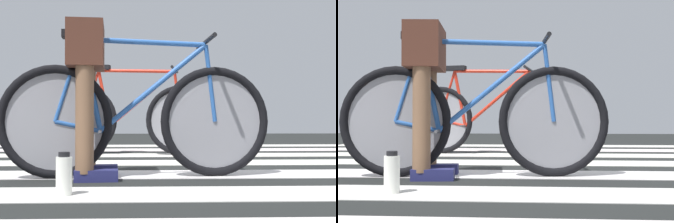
% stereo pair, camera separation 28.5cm
% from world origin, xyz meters
% --- Properties ---
extents(ground, '(18.00, 14.00, 0.02)m').
position_xyz_m(ground, '(0.00, 0.00, 0.01)').
color(ground, black).
extents(crosswalk_markings, '(5.40, 4.99, 0.00)m').
position_xyz_m(crosswalk_markings, '(-0.05, 0.04, 0.02)').
color(crosswalk_markings, beige).
rests_on(crosswalk_markings, ground).
extents(bicycle_1_of_2, '(1.73, 0.52, 0.93)m').
position_xyz_m(bicycle_1_of_2, '(-0.35, -0.87, 0.41)').
color(bicycle_1_of_2, black).
rests_on(bicycle_1_of_2, ground).
extents(cyclist_1_of_2, '(0.34, 0.43, 0.97)m').
position_xyz_m(cyclist_1_of_2, '(-0.66, -0.90, 0.65)').
color(cyclist_1_of_2, brown).
rests_on(cyclist_1_of_2, ground).
extents(bicycle_2_of_2, '(1.73, 0.53, 0.93)m').
position_xyz_m(bicycle_2_of_2, '(-0.47, 0.88, 0.41)').
color(bicycle_2_of_2, black).
rests_on(bicycle_2_of_2, ground).
extents(water_bottle, '(0.08, 0.08, 0.21)m').
position_xyz_m(water_bottle, '(-0.68, -1.51, 0.12)').
color(water_bottle, white).
rests_on(water_bottle, ground).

